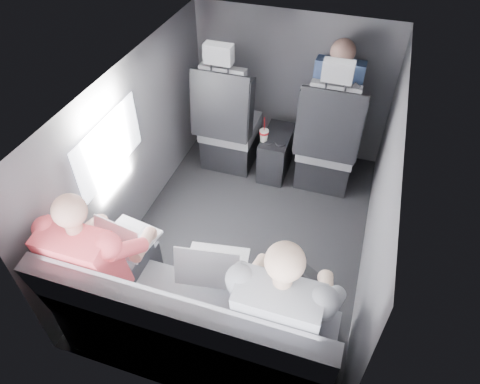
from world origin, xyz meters
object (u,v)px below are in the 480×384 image
(soda_cup, at_px, (264,135))
(passenger_rear_right, at_px, (283,308))
(laptop_black, at_px, (293,281))
(laptop_silver, at_px, (213,264))
(passenger_rear_left, at_px, (103,259))
(passenger_front_right, at_px, (336,96))
(front_seat_left, at_px, (228,128))
(front_seat_right, at_px, (327,147))
(rear_bench, at_px, (194,330))
(center_console, at_px, (276,153))
(laptop_white, at_px, (126,236))

(soda_cup, xyz_separation_m, passenger_rear_right, (0.58, -1.72, 0.17))
(laptop_black, xyz_separation_m, passenger_rear_right, (-0.02, -0.18, 0.00))
(soda_cup, bearing_deg, laptop_silver, -85.14)
(passenger_rear_left, xyz_separation_m, passenger_front_right, (1.02, 2.06, 0.13))
(front_seat_left, relative_size, soda_cup, 5.25)
(front_seat_right, height_order, rear_bench, front_seat_right)
(laptop_silver, xyz_separation_m, passenger_front_right, (0.39, 1.91, 0.12))
(rear_bench, relative_size, passenger_front_right, 1.97)
(center_console, bearing_deg, laptop_black, -73.18)
(laptop_black, height_order, passenger_rear_left, passenger_rear_left)
(front_seat_right, xyz_separation_m, laptop_silver, (-0.41, -1.65, 0.23))
(laptop_silver, height_order, passenger_rear_right, passenger_rear_right)
(rear_bench, relative_size, laptop_white, 4.54)
(front_seat_right, xyz_separation_m, rear_bench, (-0.45, -1.90, -0.09))
(passenger_rear_left, bearing_deg, passenger_front_right, 63.65)
(rear_bench, distance_m, laptop_black, 0.66)
(center_console, relative_size, laptop_white, 1.36)
(front_seat_right, bearing_deg, laptop_black, -88.14)
(rear_bench, distance_m, passenger_rear_left, 0.68)
(laptop_white, bearing_deg, passenger_rear_left, -104.30)
(passenger_rear_left, bearing_deg, front_seat_left, 85.48)
(front_seat_right, distance_m, passenger_rear_right, 1.82)
(front_seat_right, relative_size, soda_cup, 5.25)
(laptop_silver, relative_size, passenger_rear_left, 0.33)
(rear_bench, xyz_separation_m, soda_cup, (-0.09, 1.82, 0.15))
(front_seat_right, distance_m, laptop_white, 1.91)
(front_seat_right, distance_m, laptop_silver, 1.72)
(front_seat_left, relative_size, passenger_rear_left, 1.05)
(laptop_white, bearing_deg, rear_bench, -27.70)
(soda_cup, bearing_deg, rear_bench, -87.06)
(front_seat_left, distance_m, rear_bench, 1.96)
(rear_bench, height_order, passenger_rear_left, passenger_rear_left)
(passenger_rear_right, relative_size, passenger_front_right, 1.53)
(soda_cup, relative_size, laptop_white, 0.68)
(laptop_black, relative_size, passenger_rear_left, 0.39)
(center_console, bearing_deg, laptop_white, -108.19)
(front_seat_right, xyz_separation_m, laptop_white, (-0.99, -1.62, 0.23))
(laptop_silver, bearing_deg, passenger_rear_left, -166.23)
(laptop_silver, bearing_deg, laptop_white, 176.55)
(soda_cup, height_order, laptop_black, laptop_black)
(rear_bench, xyz_separation_m, passenger_rear_right, (0.49, 0.09, 0.33))
(front_seat_right, bearing_deg, soda_cup, -171.23)
(front_seat_right, relative_size, passenger_rear_right, 1.02)
(rear_bench, xyz_separation_m, passenger_front_right, (0.43, 2.16, 0.44))
(soda_cup, relative_size, passenger_rear_right, 0.19)
(center_console, relative_size, passenger_rear_left, 0.40)
(laptop_black, bearing_deg, laptop_white, 179.64)
(passenger_rear_left, relative_size, passenger_front_right, 1.49)
(front_seat_right, distance_m, laptop_black, 1.64)
(rear_bench, bearing_deg, passenger_rear_left, 170.85)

